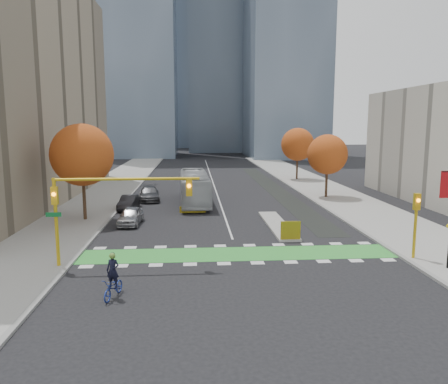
{
  "coord_description": "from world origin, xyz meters",
  "views": [
    {
      "loc": [
        -2.74,
        -25.15,
        8.14
      ],
      "look_at": [
        -0.42,
        7.87,
        3.0
      ],
      "focal_mm": 35.0,
      "sensor_mm": 36.0,
      "label": 1
    }
  ],
  "objects": [
    {
      "name": "curb_west",
      "position": [
        -10.0,
        20.0,
        0.07
      ],
      "size": [
        0.3,
        120.0,
        0.16
      ],
      "primitive_type": "cube",
      "color": "gray",
      "rests_on": "ground"
    },
    {
      "name": "tower_nw",
      "position": [
        -18.0,
        90.0,
        35.0
      ],
      "size": [
        22.0,
        22.0,
        70.0
      ],
      "primitive_type": "cube",
      "color": "#47566B",
      "rests_on": "ground"
    },
    {
      "name": "bike_crossing",
      "position": [
        0.0,
        1.5,
        0.01
      ],
      "size": [
        20.0,
        3.0,
        0.01
      ],
      "primitive_type": "cube",
      "color": "green",
      "rests_on": "ground"
    },
    {
      "name": "tree_west",
      "position": [
        -12.0,
        12.0,
        5.62
      ],
      "size": [
        5.2,
        5.2,
        8.22
      ],
      "color": "#332114",
      "rests_on": "ground"
    },
    {
      "name": "tower_far",
      "position": [
        -4.0,
        140.0,
        40.0
      ],
      "size": [
        26.0,
        26.0,
        80.0
      ],
      "primitive_type": "cube",
      "color": "#47566B",
      "rests_on": "ground"
    },
    {
      "name": "centre_line",
      "position": [
        0.0,
        40.0,
        0.01
      ],
      "size": [
        0.15,
        70.0,
        0.01
      ],
      "primitive_type": "cube",
      "color": "silver",
      "rests_on": "ground"
    },
    {
      "name": "curb_east",
      "position": [
        10.0,
        20.0,
        0.07
      ],
      "size": [
        0.3,
        120.0,
        0.16
      ],
      "primitive_type": "cube",
      "color": "gray",
      "rests_on": "ground"
    },
    {
      "name": "parked_car_c",
      "position": [
        -7.53,
        21.84,
        0.74
      ],
      "size": [
        2.65,
        5.31,
        1.48
      ],
      "primitive_type": "imported",
      "rotation": [
        0.0,
        0.0,
        0.12
      ],
      "color": "#4C4D51",
      "rests_on": "ground"
    },
    {
      "name": "ground",
      "position": [
        0.0,
        0.0,
        0.0
      ],
      "size": [
        300.0,
        300.0,
        0.0
      ],
      "primitive_type": "plane",
      "color": "black",
      "rests_on": "ground"
    },
    {
      "name": "tower_ne",
      "position": [
        20.0,
        85.0,
        30.0
      ],
      "size": [
        18.0,
        24.0,
        60.0
      ],
      "primitive_type": "cube",
      "color": "#47566B",
      "rests_on": "ground"
    },
    {
      "name": "median_island",
      "position": [
        4.0,
        9.0,
        0.08
      ],
      "size": [
        1.6,
        10.0,
        0.16
      ],
      "primitive_type": "cube",
      "color": "gray",
      "rests_on": "ground"
    },
    {
      "name": "cyclist",
      "position": [
        -6.58,
        -5.13,
        0.73
      ],
      "size": [
        1.13,
        2.01,
        2.19
      ],
      "rotation": [
        0.0,
        0.0,
        -0.26
      ],
      "color": "navy",
      "rests_on": "ground"
    },
    {
      "name": "bus",
      "position": [
        -2.66,
        19.8,
        1.66
      ],
      "size": [
        3.2,
        12.04,
        3.33
      ],
      "primitive_type": "imported",
      "rotation": [
        0.0,
        0.0,
        0.03
      ],
      "color": "#AEB2B6",
      "rests_on": "ground"
    },
    {
      "name": "traffic_signal_east",
      "position": [
        10.5,
        -0.51,
        2.73
      ],
      "size": [
        0.35,
        0.43,
        4.1
      ],
      "color": "#BF9914",
      "rests_on": "ground"
    },
    {
      "name": "traffic_signal_west",
      "position": [
        -7.93,
        -0.51,
        4.03
      ],
      "size": [
        8.53,
        0.56,
        5.2
      ],
      "color": "#BF9914",
      "rests_on": "ground"
    },
    {
      "name": "hazard_board",
      "position": [
        4.0,
        4.2,
        0.8
      ],
      "size": [
        1.4,
        0.12,
        1.3
      ],
      "primitive_type": "cube",
      "color": "yellow",
      "rests_on": "median_island"
    },
    {
      "name": "parked_car_a",
      "position": [
        -7.94,
        10.35,
        0.71
      ],
      "size": [
        1.95,
        4.26,
        1.42
      ],
      "primitive_type": "imported",
      "rotation": [
        0.0,
        0.0,
        -0.07
      ],
      "color": "#A1A1A6",
      "rests_on": "ground"
    },
    {
      "name": "parked_car_b",
      "position": [
        -9.0,
        16.84,
        0.68
      ],
      "size": [
        1.82,
        4.25,
        1.36
      ],
      "primitive_type": "imported",
      "rotation": [
        0.0,
        0.0,
        -0.09
      ],
      "color": "black",
      "rests_on": "ground"
    },
    {
      "name": "sidewalk_west",
      "position": [
        -13.5,
        20.0,
        0.07
      ],
      "size": [
        7.0,
        120.0,
        0.15
      ],
      "primitive_type": "cube",
      "color": "gray",
      "rests_on": "ground"
    },
    {
      "name": "tree_east_far",
      "position": [
        12.5,
        38.0,
        5.24
      ],
      "size": [
        4.8,
        4.8,
        7.65
      ],
      "color": "#332114",
      "rests_on": "ground"
    },
    {
      "name": "sidewalk_east",
      "position": [
        13.5,
        20.0,
        0.07
      ],
      "size": [
        7.0,
        120.0,
        0.15
      ],
      "primitive_type": "cube",
      "color": "gray",
      "rests_on": "ground"
    },
    {
      "name": "tree_east_near",
      "position": [
        12.0,
        22.0,
        4.86
      ],
      "size": [
        4.4,
        4.4,
        7.08
      ],
      "color": "#332114",
      "rests_on": "ground"
    },
    {
      "name": "bike_lane_paint",
      "position": [
        7.5,
        30.0,
        0.01
      ],
      "size": [
        2.5,
        50.0,
        0.01
      ],
      "primitive_type": "cube",
      "color": "black",
      "rests_on": "ground"
    }
  ]
}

